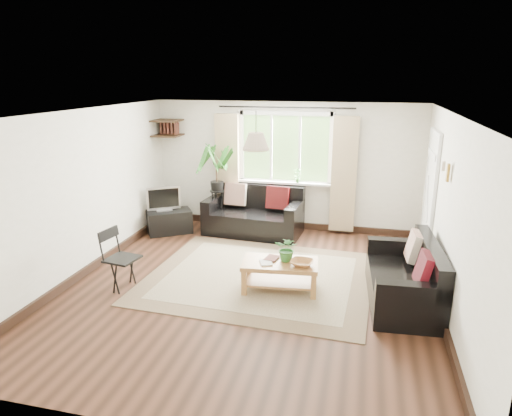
% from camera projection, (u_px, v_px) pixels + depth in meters
% --- Properties ---
extents(floor, '(5.50, 5.50, 0.00)m').
position_uv_depth(floor, '(249.00, 288.00, 6.36)').
color(floor, black).
rests_on(floor, ground).
extents(ceiling, '(5.50, 5.50, 0.00)m').
position_uv_depth(ceiling, '(248.00, 113.00, 5.69)').
color(ceiling, white).
rests_on(ceiling, floor).
extents(wall_back, '(5.00, 0.02, 2.40)m').
position_uv_depth(wall_back, '(285.00, 167.00, 8.59)').
color(wall_back, silver).
rests_on(wall_back, floor).
extents(wall_front, '(5.00, 0.02, 2.40)m').
position_uv_depth(wall_front, '(158.00, 302.00, 3.46)').
color(wall_front, silver).
rests_on(wall_front, floor).
extents(wall_left, '(0.02, 5.50, 2.40)m').
position_uv_depth(wall_left, '(82.00, 194.00, 6.59)').
color(wall_left, silver).
rests_on(wall_left, floor).
extents(wall_right, '(0.02, 5.50, 2.40)m').
position_uv_depth(wall_right, '(451.00, 219.00, 5.46)').
color(wall_right, silver).
rests_on(wall_right, floor).
extents(rug, '(3.30, 2.87, 0.02)m').
position_uv_depth(rug, '(259.00, 277.00, 6.69)').
color(rug, beige).
rests_on(rug, floor).
extents(window, '(2.50, 0.16, 2.16)m').
position_uv_depth(window, '(285.00, 148.00, 8.46)').
color(window, white).
rests_on(window, wall_back).
extents(door, '(0.06, 0.96, 2.06)m').
position_uv_depth(door, '(429.00, 199.00, 7.11)').
color(door, silver).
rests_on(door, wall_right).
extents(corner_shelf, '(0.50, 0.50, 0.34)m').
position_uv_depth(corner_shelf, '(167.00, 128.00, 8.68)').
color(corner_shelf, black).
rests_on(corner_shelf, wall_back).
extents(pendant_lamp, '(0.36, 0.36, 0.54)m').
position_uv_depth(pendant_lamp, '(256.00, 137.00, 6.16)').
color(pendant_lamp, beige).
rests_on(pendant_lamp, ceiling).
extents(wall_sconce, '(0.12, 0.12, 0.28)m').
position_uv_depth(wall_sconce, '(446.00, 169.00, 5.61)').
color(wall_sconce, beige).
rests_on(wall_sconce, wall_right).
extents(sofa_back, '(1.82, 1.01, 0.83)m').
position_uv_depth(sofa_back, '(253.00, 212.00, 8.46)').
color(sofa_back, black).
rests_on(sofa_back, floor).
extents(sofa_right, '(1.69, 0.93, 0.77)m').
position_uv_depth(sofa_right, '(403.00, 274.00, 5.88)').
color(sofa_right, black).
rests_on(sofa_right, floor).
extents(coffee_table, '(1.08, 0.66, 0.42)m').
position_uv_depth(coffee_table, '(280.00, 276.00, 6.25)').
color(coffee_table, brown).
rests_on(coffee_table, floor).
extents(table_plant, '(0.36, 0.32, 0.35)m').
position_uv_depth(table_plant, '(287.00, 249.00, 6.17)').
color(table_plant, '#2C6829').
rests_on(table_plant, coffee_table).
extents(bowl, '(0.34, 0.34, 0.08)m').
position_uv_depth(bowl, '(302.00, 263.00, 6.05)').
color(bowl, '#A16937').
rests_on(bowl, coffee_table).
extents(book_a, '(0.23, 0.26, 0.02)m').
position_uv_depth(book_a, '(260.00, 263.00, 6.13)').
color(book_a, silver).
rests_on(book_a, coffee_table).
extents(book_b, '(0.21, 0.25, 0.02)m').
position_uv_depth(book_b, '(266.00, 257.00, 6.32)').
color(book_b, '#562A22').
rests_on(book_b, coffee_table).
extents(tv_stand, '(0.91, 0.82, 0.43)m').
position_uv_depth(tv_stand, '(169.00, 222.00, 8.55)').
color(tv_stand, black).
rests_on(tv_stand, floor).
extents(tv, '(0.62, 0.51, 0.47)m').
position_uv_depth(tv, '(164.00, 198.00, 8.45)').
color(tv, '#A5A5AA').
rests_on(tv, tv_stand).
extents(palm_stand, '(0.81, 0.81, 1.64)m').
position_uv_depth(palm_stand, '(217.00, 187.00, 8.63)').
color(palm_stand, black).
rests_on(palm_stand, floor).
extents(folding_chair, '(0.50, 0.50, 0.84)m').
position_uv_depth(folding_chair, '(122.00, 260.00, 6.24)').
color(folding_chair, black).
rests_on(folding_chair, floor).
extents(sill_plant, '(0.14, 0.10, 0.27)m').
position_uv_depth(sill_plant, '(297.00, 176.00, 8.46)').
color(sill_plant, '#2D6023').
rests_on(sill_plant, window).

